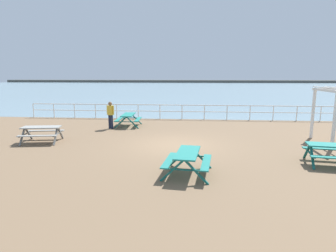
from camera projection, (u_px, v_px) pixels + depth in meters
ground_plane at (176, 147)px, 13.56m from camera, size 30.00×24.00×0.20m
sea_band at (189, 88)px, 65.23m from camera, size 142.00×90.00×0.01m
distant_shoreline at (191, 82)px, 107.35m from camera, size 142.00×6.00×1.80m
seaward_railing at (182, 109)px, 21.00m from camera, size 23.07×0.07×1.08m
picnic_table_near_left at (333, 150)px, 10.47m from camera, size 1.99×1.76×0.80m
picnic_table_near_right at (128, 117)px, 18.22m from camera, size 1.62×1.87×0.80m
picnic_table_mid_centre at (188, 157)px, 9.49m from camera, size 1.72×1.96×0.80m
picnic_table_far_left at (42, 130)px, 13.99m from camera, size 2.02×1.79×0.80m
visitor at (110, 113)px, 17.34m from camera, size 0.50×0.33×1.66m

